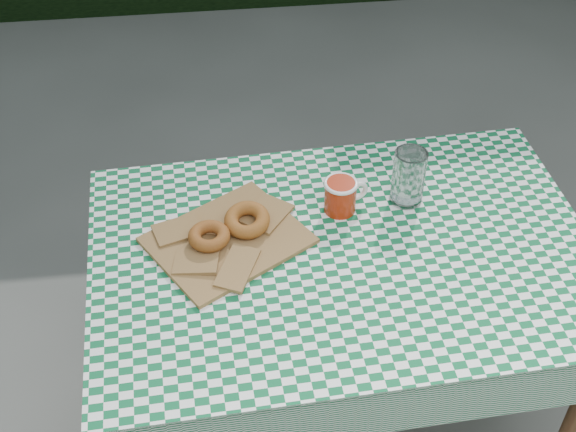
{
  "coord_description": "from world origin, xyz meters",
  "views": [
    {
      "loc": [
        -0.11,
        -1.09,
        2.02
      ],
      "look_at": [
        0.05,
        0.26,
        0.79
      ],
      "focal_mm": 47.94,
      "sensor_mm": 36.0,
      "label": 1
    }
  ],
  "objects_px": {
    "paper_bag": "(228,239)",
    "coffee_mug": "(340,196)",
    "drinking_glass": "(409,177)",
    "table": "(337,352)"
  },
  "relations": [
    {
      "from": "drinking_glass",
      "to": "paper_bag",
      "type": "bearing_deg",
      "value": -167.61
    },
    {
      "from": "table",
      "to": "paper_bag",
      "type": "distance_m",
      "value": 0.48
    },
    {
      "from": "table",
      "to": "paper_bag",
      "type": "bearing_deg",
      "value": 164.52
    },
    {
      "from": "paper_bag",
      "to": "coffee_mug",
      "type": "height_order",
      "value": "coffee_mug"
    },
    {
      "from": "paper_bag",
      "to": "coffee_mug",
      "type": "bearing_deg",
      "value": 16.26
    },
    {
      "from": "table",
      "to": "coffee_mug",
      "type": "relative_size",
      "value": 7.5
    },
    {
      "from": "drinking_glass",
      "to": "table",
      "type": "bearing_deg",
      "value": -139.03
    },
    {
      "from": "table",
      "to": "drinking_glass",
      "type": "height_order",
      "value": "drinking_glass"
    },
    {
      "from": "table",
      "to": "paper_bag",
      "type": "xyz_separation_m",
      "value": [
        -0.27,
        0.06,
        0.39
      ]
    },
    {
      "from": "coffee_mug",
      "to": "drinking_glass",
      "type": "height_order",
      "value": "drinking_glass"
    }
  ]
}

